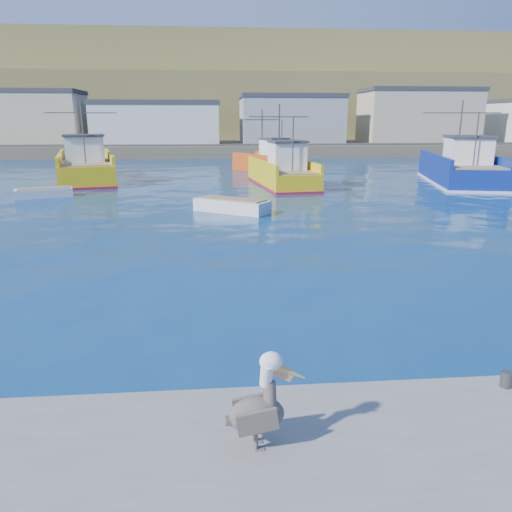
{
  "coord_description": "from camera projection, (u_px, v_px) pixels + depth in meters",
  "views": [
    {
      "loc": [
        -2.19,
        -11.01,
        5.16
      ],
      "look_at": [
        -0.91,
        3.39,
        1.18
      ],
      "focal_mm": 35.0,
      "sensor_mm": 36.0,
      "label": 1
    }
  ],
  "objects": [
    {
      "name": "ground",
      "position": [
        306.0,
        339.0,
        12.13
      ],
      "size": [
        260.0,
        260.0,
        0.0
      ],
      "primitive_type": "plane",
      "color": "navy",
      "rests_on": "ground"
    },
    {
      "name": "dock_bollards",
      "position": [
        376.0,
        385.0,
        8.74
      ],
      "size": [
        36.2,
        0.2,
        0.3
      ],
      "color": "#4C4C4C",
      "rests_on": "dock"
    },
    {
      "name": "far_shore",
      "position": [
        219.0,
        102.0,
        114.6
      ],
      "size": [
        200.0,
        81.0,
        24.0
      ],
      "color": "brown",
      "rests_on": "ground"
    },
    {
      "name": "trawler_yellow_a",
      "position": [
        86.0,
        167.0,
        42.94
      ],
      "size": [
        7.3,
        13.7,
        6.74
      ],
      "color": "gold",
      "rests_on": "ground"
    },
    {
      "name": "trawler_yellow_b",
      "position": [
        283.0,
        173.0,
        39.53
      ],
      "size": [
        4.94,
        10.65,
        6.39
      ],
      "color": "gold",
      "rests_on": "ground"
    },
    {
      "name": "trawler_blue",
      "position": [
        461.0,
        169.0,
        41.09
      ],
      "size": [
        7.29,
        13.53,
        6.71
      ],
      "color": "navy",
      "rests_on": "ground"
    },
    {
      "name": "boat_orange",
      "position": [
        268.0,
        161.0,
        50.23
      ],
      "size": [
        6.73,
        8.67,
        6.07
      ],
      "color": "#C64712",
      "rests_on": "ground"
    },
    {
      "name": "skiff_left",
      "position": [
        44.0,
        194.0,
        33.9
      ],
      "size": [
        3.86,
        2.41,
        0.79
      ],
      "color": "silver",
      "rests_on": "ground"
    },
    {
      "name": "skiff_mid",
      "position": [
        232.0,
        207.0,
        28.54
      ],
      "size": [
        4.46,
        3.74,
        0.95
      ],
      "color": "silver",
      "rests_on": "ground"
    },
    {
      "name": "skiff_far",
      "position": [
        506.0,
        170.0,
        48.86
      ],
      "size": [
        2.78,
        4.15,
        0.85
      ],
      "color": "silver",
      "rests_on": "ground"
    },
    {
      "name": "pelican",
      "position": [
        260.0,
        407.0,
        7.21
      ],
      "size": [
        1.21,
        0.55,
        1.5
      ],
      "color": "#595451",
      "rests_on": "dock"
    }
  ]
}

